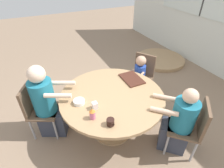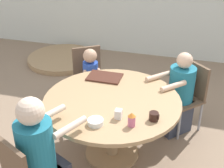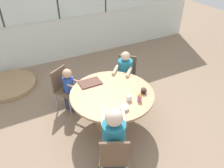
% 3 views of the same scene
% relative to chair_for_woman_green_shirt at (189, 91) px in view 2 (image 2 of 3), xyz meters
% --- Properties ---
extents(ground_plane, '(16.00, 16.00, 0.00)m').
position_rel_chair_for_woman_green_shirt_xyz_m(ground_plane, '(-0.74, -0.78, -0.50)').
color(ground_plane, '#8C725B').
extents(dining_table, '(1.42, 1.42, 0.72)m').
position_rel_chair_for_woman_green_shirt_xyz_m(dining_table, '(-0.74, -0.78, 0.08)').
color(dining_table, tan).
rests_on(dining_table, ground_plane).
extents(chair_for_woman_green_shirt, '(0.57, 0.57, 0.85)m').
position_rel_chair_for_woman_green_shirt_xyz_m(chair_for_woman_green_shirt, '(0.00, 0.00, 0.00)').
color(chair_for_woman_green_shirt, brown).
rests_on(chair_for_woman_green_shirt, ground_plane).
extents(chair_for_toddler, '(0.55, 0.55, 0.85)m').
position_rel_chair_for_woman_green_shirt_xyz_m(chair_for_toddler, '(-1.33, 0.12, 0.00)').
color(chair_for_toddler, brown).
rests_on(chair_for_toddler, ground_plane).
extents(person_woman_green_shirt, '(0.59, 0.59, 1.03)m').
position_rel_chair_for_woman_green_shirt_xyz_m(person_woman_green_shirt, '(-0.12, -0.12, -0.04)').
color(person_woman_green_shirt, '#333847').
rests_on(person_woman_green_shirt, ground_plane).
extents(person_man_blue_shirt, '(0.53, 0.64, 1.16)m').
position_rel_chair_for_woman_green_shirt_xyz_m(person_man_blue_shirt, '(-1.14, -1.61, 0.03)').
color(person_man_blue_shirt, '#333847').
rests_on(person_man_blue_shirt, ground_plane).
extents(person_toddler, '(0.36, 0.40, 0.90)m').
position_rel_chair_for_woman_green_shirt_xyz_m(person_toddler, '(-1.25, -0.01, -0.07)').
color(person_toddler, '#333847').
rests_on(person_toddler, ground_plane).
extents(food_tray_dark, '(0.39, 0.26, 0.02)m').
position_rel_chair_for_woman_green_shirt_xyz_m(food_tray_dark, '(-0.96, -0.35, 0.23)').
color(food_tray_dark, '#472319').
rests_on(food_tray_dark, dining_table).
extents(coffee_mug, '(0.09, 0.09, 0.08)m').
position_rel_chair_for_woman_green_shirt_xyz_m(coffee_mug, '(-0.28, -1.02, 0.26)').
color(coffee_mug, black).
rests_on(coffee_mug, dining_table).
extents(sippy_cup, '(0.07, 0.07, 0.14)m').
position_rel_chair_for_woman_green_shirt_xyz_m(sippy_cup, '(-0.45, -1.17, 0.29)').
color(sippy_cup, '#CC668C').
rests_on(sippy_cup, dining_table).
extents(milk_carton_small, '(0.06, 0.06, 0.09)m').
position_rel_chair_for_woman_green_shirt_xyz_m(milk_carton_small, '(-0.60, -1.09, 0.27)').
color(milk_carton_small, silver).
rests_on(milk_carton_small, dining_table).
extents(bowl_white_shallow, '(0.14, 0.14, 0.05)m').
position_rel_chair_for_woman_green_shirt_xyz_m(bowl_white_shallow, '(-0.77, -1.23, 0.25)').
color(bowl_white_shallow, white).
rests_on(bowl_white_shallow, dining_table).
extents(folded_table_stack, '(1.26, 1.26, 0.09)m').
position_rel_chair_for_woman_green_shirt_xyz_m(folded_table_stack, '(-2.32, 1.40, -0.46)').
color(folded_table_stack, tan).
rests_on(folded_table_stack, ground_plane).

